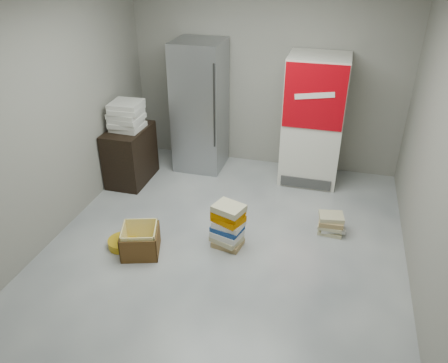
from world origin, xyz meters
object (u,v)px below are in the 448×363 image
cardboard_box (140,242)px  coke_cooler (313,121)px  wood_shelf (130,155)px  steel_fridge (200,107)px  phonebook_stack_main (228,225)px

cardboard_box → coke_cooler: bearing=36.4°
wood_shelf → cardboard_box: (0.84, -1.54, -0.26)m
steel_fridge → phonebook_stack_main: 2.21m
wood_shelf → cardboard_box: wood_shelf is taller
steel_fridge → coke_cooler: size_ratio=1.06×
coke_cooler → wood_shelf: coke_cooler is taller
steel_fridge → coke_cooler: steel_fridge is taller
steel_fridge → wood_shelf: bearing=-138.7°
wood_shelf → cardboard_box: size_ratio=1.56×
coke_cooler → wood_shelf: 2.63m
coke_cooler → cardboard_box: (-1.64, -2.26, -0.77)m
steel_fridge → cardboard_box: 2.41m
steel_fridge → phonebook_stack_main: (0.92, -1.89, -0.67)m
wood_shelf → phonebook_stack_main: bearing=-33.4°
wood_shelf → cardboard_box: bearing=-61.4°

